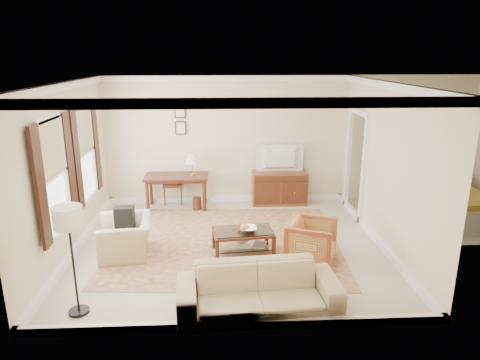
{
  "coord_description": "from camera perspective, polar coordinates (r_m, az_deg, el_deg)",
  "views": [
    {
      "loc": [
        -0.18,
        -7.11,
        3.34
      ],
      "look_at": [
        0.2,
        0.3,
        1.15
      ],
      "focal_mm": 32.0,
      "sensor_mm": 36.0,
      "label": 1
    }
  ],
  "objects": [
    {
      "name": "window_rear",
      "position": [
        8.59,
        -19.97,
        3.41
      ],
      "size": [
        0.12,
        1.56,
        1.8
      ],
      "primitive_type": null,
      "color": "#CCB284",
      "rests_on": "room_shell"
    },
    {
      "name": "sideboard",
      "position": [
        9.89,
        5.27,
        -1.02
      ],
      "size": [
        1.25,
        0.48,
        0.77
      ],
      "primitive_type": "cube",
      "color": "brown",
      "rests_on": "room_shell"
    },
    {
      "name": "desk_chair",
      "position": [
        9.97,
        -8.89,
        -0.15
      ],
      "size": [
        0.51,
        0.51,
        1.05
      ],
      "primitive_type": null,
      "rotation": [
        0.0,
        0.0,
        0.14
      ],
      "color": "brown",
      "rests_on": "room_shell"
    },
    {
      "name": "fruit_bowl",
      "position": [
        7.33,
        1.14,
        -6.47
      ],
      "size": [
        0.42,
        0.42,
        0.1
      ],
      "primitive_type": "imported",
      "color": "silver",
      "rests_on": "coffee_table"
    },
    {
      "name": "window_front",
      "position": [
        7.12,
        -23.57,
        0.48
      ],
      "size": [
        0.12,
        1.56,
        1.8
      ],
      "primitive_type": null,
      "color": "#CCB284",
      "rests_on": "room_shell"
    },
    {
      "name": "rug",
      "position": [
        7.98,
        -1.88,
        -8.25
      ],
      "size": [
        4.28,
        3.74,
        0.01
      ],
      "primitive_type": "cube",
      "rotation": [
        0.0,
        0.0,
        -0.06
      ],
      "color": "maroon",
      "rests_on": "room_shell"
    },
    {
      "name": "coffee_table",
      "position": [
        7.44,
        0.41,
        -7.44
      ],
      "size": [
        1.08,
        0.71,
        0.43
      ],
      "rotation": [
        0.0,
        0.0,
        0.11
      ],
      "color": "#482114",
      "rests_on": "room_shell"
    },
    {
      "name": "club_armchair",
      "position": [
        7.61,
        -15.07,
        -6.6
      ],
      "size": [
        0.79,
        1.08,
        0.87
      ],
      "primitive_type": "imported",
      "rotation": [
        0.0,
        0.0,
        -1.41
      ],
      "color": "tan",
      "rests_on": "room_shell"
    },
    {
      "name": "writing_desk",
      "position": [
        9.59,
        -8.46,
        -0.02
      ],
      "size": [
        1.39,
        0.7,
        0.76
      ],
      "color": "#482114",
      "rests_on": "room_shell"
    },
    {
      "name": "book_b",
      "position": [
        7.52,
        1.83,
        -8.51
      ],
      "size": [
        0.28,
        0.11,
        0.38
      ],
      "primitive_type": "imported",
      "rotation": [
        0.0,
        0.0,
        -0.29
      ],
      "color": "brown",
      "rests_on": "coffee_table"
    },
    {
      "name": "room_shell",
      "position": [
        7.16,
        -1.5,
        9.48
      ],
      "size": [
        5.51,
        5.01,
        2.91
      ],
      "color": "beige",
      "rests_on": "ground"
    },
    {
      "name": "annex_bedroom",
      "position": [
        9.95,
        25.26,
        -2.74
      ],
      "size": [
        3.0,
        2.7,
        2.9
      ],
      "color": "beige",
      "rests_on": "ground"
    },
    {
      "name": "doorway",
      "position": [
        9.36,
        15.16,
        1.86
      ],
      "size": [
        0.1,
        1.12,
        2.25
      ],
      "primitive_type": null,
      "color": "white",
      "rests_on": "room_shell"
    },
    {
      "name": "backpack",
      "position": [
        7.64,
        -15.16,
        -4.55
      ],
      "size": [
        0.32,
        0.38,
        0.4
      ],
      "primitive_type": "cube",
      "rotation": [
        0.0,
        0.0,
        -1.18
      ],
      "color": "black",
      "rests_on": "club_armchair"
    },
    {
      "name": "floor_lamp",
      "position": [
        5.84,
        -21.88,
        -5.64
      ],
      "size": [
        0.37,
        0.37,
        1.51
      ],
      "color": "black",
      "rests_on": "room_shell"
    },
    {
      "name": "sofa",
      "position": [
        5.84,
        2.48,
        -13.56
      ],
      "size": [
        2.2,
        0.79,
        0.84
      ],
      "primitive_type": "imported",
      "rotation": [
        0.0,
        0.0,
        0.07
      ],
      "color": "tan",
      "rests_on": "room_shell"
    },
    {
      "name": "book_a",
      "position": [
        7.6,
        -0.7,
        -8.21
      ],
      "size": [
        0.24,
        0.2,
        0.38
      ],
      "primitive_type": "imported",
      "rotation": [
        0.0,
        0.0,
        0.66
      ],
      "color": "brown",
      "rests_on": "coffee_table"
    },
    {
      "name": "striped_armchair",
      "position": [
        7.27,
        9.52,
        -7.74
      ],
      "size": [
        0.95,
        0.97,
        0.78
      ],
      "primitive_type": "imported",
      "rotation": [
        0.0,
        0.0,
        1.18
      ],
      "color": "maroon",
      "rests_on": "room_shell"
    },
    {
      "name": "desk_lamp",
      "position": [
        9.47,
        -6.36,
        2.1
      ],
      "size": [
        0.32,
        0.32,
        0.5
      ],
      "primitive_type": null,
      "color": "silver",
      "rests_on": "writing_desk"
    },
    {
      "name": "framed_prints",
      "position": [
        9.72,
        -7.96,
        8.0
      ],
      "size": [
        0.25,
        0.04,
        0.68
      ],
      "primitive_type": null,
      "color": "#482114",
      "rests_on": "room_shell"
    },
    {
      "name": "tv",
      "position": [
        9.65,
        5.43,
        4.0
      ],
      "size": [
        1.01,
        0.58,
        0.13
      ],
      "primitive_type": "imported",
      "rotation": [
        0.0,
        0.0,
        3.14
      ],
      "color": "black",
      "rests_on": "sideboard"
    }
  ]
}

